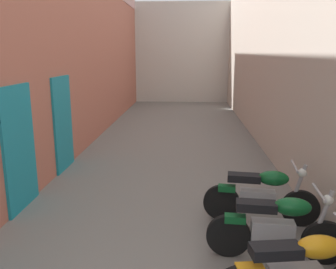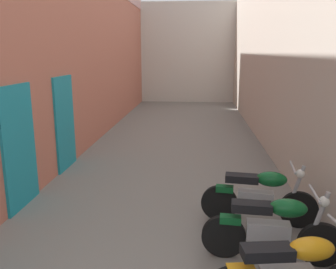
% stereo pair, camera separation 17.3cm
% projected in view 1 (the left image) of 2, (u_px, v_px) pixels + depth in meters
% --- Properties ---
extents(ground_plane, '(35.67, 35.67, 0.00)m').
position_uv_depth(ground_plane, '(170.00, 170.00, 8.47)').
color(ground_plane, slate).
extents(building_right, '(0.45, 19.67, 5.73)m').
position_uv_depth(building_right, '(276.00, 47.00, 9.60)').
color(building_right, beige).
rests_on(building_right, ground).
extents(building_far_end, '(8.11, 2.00, 5.37)m').
position_uv_depth(building_far_end, '(182.00, 53.00, 20.34)').
color(building_far_end, beige).
rests_on(building_far_end, ground).
extents(motorcycle_fourth, '(1.85, 0.58, 1.04)m').
position_uv_depth(motorcycle_fourth, '(277.00, 226.00, 4.69)').
color(motorcycle_fourth, black).
rests_on(motorcycle_fourth, ground).
extents(motorcycle_fifth, '(1.85, 0.58, 1.04)m').
position_uv_depth(motorcycle_fifth, '(261.00, 194.00, 5.73)').
color(motorcycle_fifth, black).
rests_on(motorcycle_fifth, ground).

